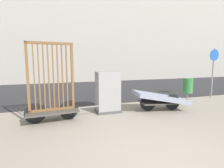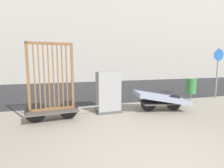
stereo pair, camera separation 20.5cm
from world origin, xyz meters
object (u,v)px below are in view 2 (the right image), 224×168
at_px(utility_cabinet, 108,93).
at_px(trash_bin, 191,86).
at_px(bike_cart_with_bedframe, 52,95).
at_px(bike_cart_with_mattress, 162,99).
at_px(sign_post, 218,66).

height_order(utility_cabinet, trash_bin, utility_cabinet).
height_order(bike_cart_with_bedframe, bike_cart_with_mattress, bike_cart_with_bedframe).
height_order(bike_cart_with_mattress, trash_bin, trash_bin).
distance_m(utility_cabinet, trash_bin, 4.03).
bearing_deg(sign_post, utility_cabinet, -173.03).
bearing_deg(bike_cart_with_mattress, sign_post, 25.50).
xyz_separation_m(bike_cart_with_bedframe, trash_bin, (5.76, 1.07, -0.12)).
bearing_deg(utility_cabinet, sign_post, 6.97).
distance_m(bike_cart_with_bedframe, sign_post, 7.28).
bearing_deg(bike_cart_with_mattress, trash_bin, 35.36).
relative_size(bike_cart_with_bedframe, utility_cabinet, 1.63).
distance_m(bike_cart_with_mattress, utility_cabinet, 1.89).
xyz_separation_m(trash_bin, sign_post, (1.40, -0.01, 0.86)).
relative_size(bike_cart_with_bedframe, trash_bin, 2.32).
bearing_deg(trash_bin, bike_cart_with_bedframe, -169.47).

